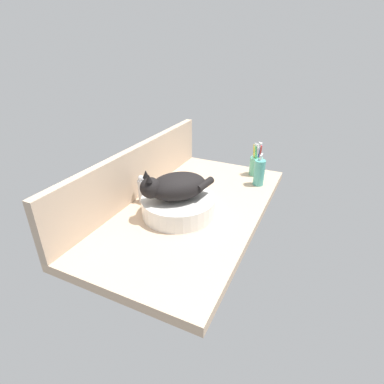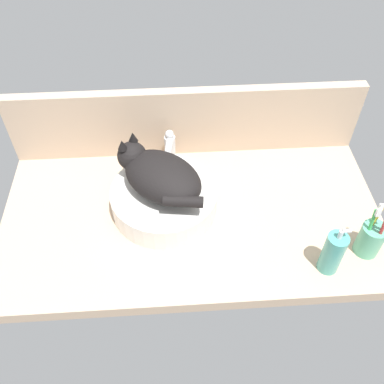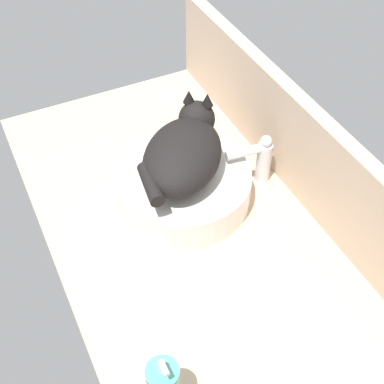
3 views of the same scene
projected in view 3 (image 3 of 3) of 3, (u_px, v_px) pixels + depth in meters
ground_plane at (188, 230)px, 124.50cm from camera, size 115.37×61.47×4.00cm
backsplash_panel at (301, 148)px, 123.01cm from camera, size 115.37×3.60×24.58cm
sink_basin at (183, 186)px, 126.07cm from camera, size 31.98×31.98×8.02cm
cat at (184, 151)px, 119.96cm from camera, size 29.96×29.35×14.00cm
faucet at (260, 158)px, 128.12cm from camera, size 4.09×11.86×13.60cm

